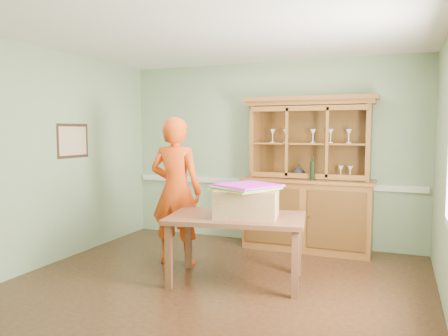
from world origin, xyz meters
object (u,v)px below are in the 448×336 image
at_px(person, 176,191).
at_px(china_hutch, 308,196).
at_px(dining_table, 236,223).
at_px(cardboard_box, 247,203).

bearing_deg(person, china_hutch, -141.51).
relative_size(dining_table, person, 0.87).
distance_m(cardboard_box, person, 1.14).
distance_m(dining_table, person, 1.04).
relative_size(china_hutch, person, 1.16).
distance_m(china_hutch, cardboard_box, 1.70).
bearing_deg(person, cardboard_box, 156.68).
distance_m(china_hutch, dining_table, 1.70).
height_order(china_hutch, cardboard_box, china_hutch).
relative_size(cardboard_box, person, 0.35).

